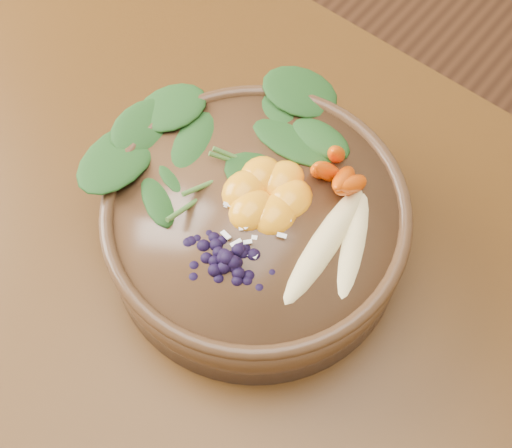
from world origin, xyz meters
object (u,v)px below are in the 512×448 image
object	(u,v)px
mandarin_cluster	(267,186)
blueberry_pile	(226,251)
stoneware_bowl	(256,228)
kale_heap	(245,129)
carrot_cluster	(348,145)
banana_halves	(340,237)
dining_table	(129,269)

from	to	relation	value
mandarin_cluster	blueberry_pile	world-z (taller)	blueberry_pile
stoneware_bowl	blueberry_pile	distance (m)	0.10
kale_heap	carrot_cluster	size ratio (longest dim) A/B	2.38
kale_heap	banana_halves	xyz separation A→B (m)	(0.16, -0.04, -0.01)
dining_table	mandarin_cluster	bearing A→B (deg)	39.89
dining_table	mandarin_cluster	size ratio (longest dim) A/B	15.28
kale_heap	banana_halves	distance (m)	0.16
carrot_cluster	blueberry_pile	bearing A→B (deg)	-109.55
banana_halves	blueberry_pile	distance (m)	0.12
stoneware_bowl	carrot_cluster	distance (m)	0.14
banana_halves	dining_table	bearing A→B (deg)	-163.71
kale_heap	mandarin_cluster	xyz separation A→B (m)	(0.06, -0.04, -0.01)
dining_table	blueberry_pile	xyz separation A→B (m)	(0.15, 0.03, 0.20)
dining_table	carrot_cluster	xyz separation A→B (m)	(0.18, 0.19, 0.23)
carrot_cluster	banana_halves	bearing A→B (deg)	-66.94
carrot_cluster	dining_table	bearing A→B (deg)	-143.39
mandarin_cluster	blueberry_pile	size ratio (longest dim) A/B	0.69
banana_halves	mandarin_cluster	xyz separation A→B (m)	(-0.09, -0.00, 0.00)
dining_table	blueberry_pile	size ratio (longest dim) A/B	10.49
stoneware_bowl	banana_halves	world-z (taller)	banana_halves
carrot_cluster	mandarin_cluster	size ratio (longest dim) A/B	0.87
carrot_cluster	kale_heap	bearing A→B (deg)	-169.49
banana_halves	blueberry_pile	bearing A→B (deg)	-141.51
stoneware_bowl	mandarin_cluster	size ratio (longest dim) A/B	3.15
banana_halves	mandarin_cluster	size ratio (longest dim) A/B	1.80
stoneware_bowl	banana_halves	distance (m)	0.11
banana_halves	kale_heap	bearing A→B (deg)	156.45
mandarin_cluster	blueberry_pile	bearing A→B (deg)	-79.20
stoneware_bowl	kale_heap	size ratio (longest dim) A/B	1.53
banana_halves	blueberry_pile	world-z (taller)	blueberry_pile
dining_table	blueberry_pile	bearing A→B (deg)	9.70
dining_table	banana_halves	distance (m)	0.32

